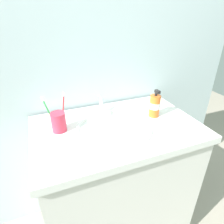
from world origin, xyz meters
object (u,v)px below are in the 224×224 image
at_px(toothbrush_cup, 59,122).
at_px(toothbrush_red, 63,108).
at_px(faucet, 102,106).
at_px(soap_dispenser, 155,106).
at_px(toothbrush_green, 48,111).

height_order(toothbrush_cup, toothbrush_red, toothbrush_red).
xyz_separation_m(faucet, toothbrush_red, (-0.25, -0.07, 0.07)).
height_order(faucet, soap_dispenser, soap_dispenser).
bearing_deg(faucet, toothbrush_cup, -158.33).
bearing_deg(toothbrush_red, toothbrush_green, -168.10).
xyz_separation_m(toothbrush_red, soap_dispenser, (0.54, -0.09, -0.04)).
height_order(faucet, toothbrush_cup, toothbrush_cup).
bearing_deg(toothbrush_green, toothbrush_cup, -29.57).
distance_m(faucet, toothbrush_red, 0.27).
bearing_deg(soap_dispenser, toothbrush_cup, 175.53).
bearing_deg(toothbrush_green, soap_dispenser, -6.36).
bearing_deg(toothbrush_green, toothbrush_red, 11.90).
height_order(faucet, toothbrush_red, toothbrush_red).
bearing_deg(faucet, toothbrush_red, -163.61).
relative_size(faucet, toothbrush_green, 0.72).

